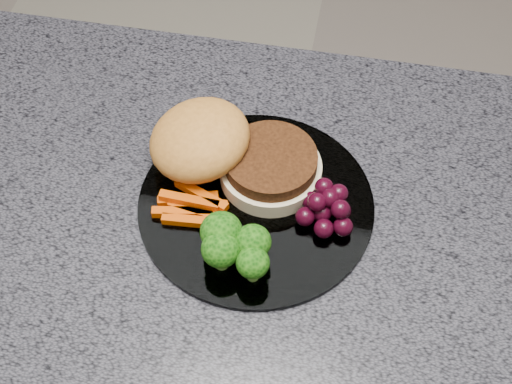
% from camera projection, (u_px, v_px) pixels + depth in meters
% --- Properties ---
extents(countertop, '(1.20, 0.60, 0.04)m').
position_uv_depth(countertop, '(204.00, 240.00, 0.78)').
color(countertop, '#45444D').
rests_on(countertop, island_cabinet).
extents(plate, '(0.26, 0.26, 0.01)m').
position_uv_depth(plate, '(256.00, 204.00, 0.79)').
color(plate, white).
rests_on(plate, countertop).
extents(burger, '(0.21, 0.14, 0.06)m').
position_uv_depth(burger, '(225.00, 152.00, 0.79)').
color(burger, beige).
rests_on(burger, plate).
extents(carrot_sticks, '(0.08, 0.05, 0.02)m').
position_uv_depth(carrot_sticks, '(193.00, 206.00, 0.77)').
color(carrot_sticks, '#CB4503').
rests_on(carrot_sticks, plate).
extents(broccoli, '(0.08, 0.07, 0.05)m').
position_uv_depth(broccoli, '(233.00, 244.00, 0.72)').
color(broccoli, '#5A8E33').
rests_on(broccoli, plate).
extents(grape_bunch, '(0.06, 0.06, 0.04)m').
position_uv_depth(grape_bunch, '(327.00, 207.00, 0.76)').
color(grape_bunch, black).
rests_on(grape_bunch, plate).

